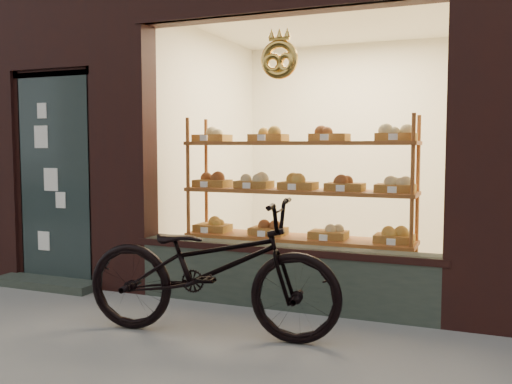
% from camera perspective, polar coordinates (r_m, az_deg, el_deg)
% --- Properties ---
extents(display_shelf, '(2.20, 0.45, 1.70)m').
position_cam_1_polar(display_shelf, '(5.39, 4.21, -1.32)').
color(display_shelf, brown).
rests_on(display_shelf, ground).
extents(bicycle, '(2.05, 0.94, 1.04)m').
position_cam_1_polar(bicycle, '(4.31, -4.56, -7.53)').
color(bicycle, black).
rests_on(bicycle, ground).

